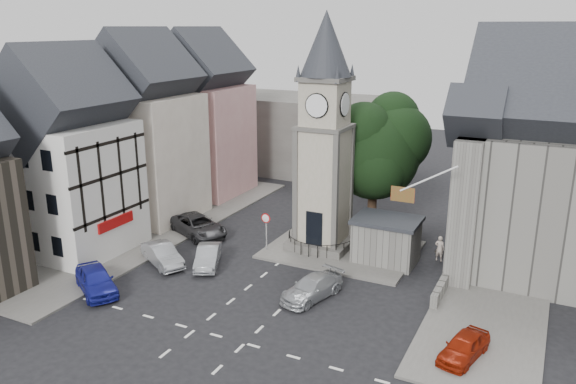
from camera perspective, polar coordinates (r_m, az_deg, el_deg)
The scene contains 22 objects.
ground at distance 33.92m, azimuth -1.84°, elevation -10.17°, with size 120.00×120.00×0.00m, color black.
pavement_west at distance 44.95m, azimuth -12.39°, elevation -3.60°, with size 6.00×30.00×0.14m, color #595651.
pavement_east at distance 37.93m, azimuth 20.63°, elevation -8.17°, with size 6.00×26.00×0.14m, color #595651.
central_island at distance 39.98m, azimuth 5.50°, elevation -5.83°, with size 10.00×8.00×0.16m, color #595651.
road_markings at distance 29.79m, azimuth -6.98°, elevation -14.35°, with size 20.00×8.00×0.01m, color silver.
clock_tower at distance 38.21m, azimuth 3.72°, elevation 5.75°, with size 4.86×4.86×16.25m.
stone_shelter at distance 38.05m, azimuth 9.95°, elevation -4.82°, with size 4.30×3.30×3.08m.
town_tree at distance 42.39m, azimuth 8.82°, elevation 5.08°, with size 7.20×7.20×10.80m.
warning_sign_post at distance 38.93m, azimuth -2.27°, elevation -3.33°, with size 0.70×0.19×2.85m.
terrace_pink at distance 52.82m, azimuth -8.65°, elevation 6.90°, with size 8.10×7.60×12.80m.
terrace_cream at distance 46.59m, azimuth -14.26°, elevation 5.30°, with size 8.10×7.60×12.80m.
terrace_tudor at distance 41.07m, azimuth -21.40°, elevation 2.64°, with size 8.10×7.60×12.00m.
backdrop_west at distance 61.75m, azimuth 0.52°, elevation 6.02°, with size 20.00×10.00×8.00m, color #4C4944.
east_boundary_wall at distance 39.89m, azimuth 17.01°, elevation -6.00°, with size 0.40×16.00×0.90m, color #5F5D57.
flagpole at distance 32.41m, azimuth 14.06°, elevation 1.30°, with size 3.68×0.10×2.74m.
car_west_blue at distance 35.54m, azimuth -18.94°, elevation -8.45°, with size 1.82×4.53×1.54m, color navy.
car_west_silver at distance 38.25m, azimuth -12.64°, elevation -6.24°, with size 1.47×4.23×1.39m, color gray.
car_west_grey at distance 42.95m, azimuth -9.15°, elevation -3.39°, with size 2.53×5.49×1.52m, color #2A2A2C.
car_island_silver at distance 37.54m, azimuth -8.14°, elevation -6.50°, with size 1.39×3.99×1.32m, color #94989C.
car_island_east at distance 33.06m, azimuth 2.45°, elevation -9.69°, with size 1.79×4.41×1.28m, color #A3A6AA.
car_east_red at distance 28.83m, azimuth 17.44°, elevation -14.78°, with size 1.45×3.60×1.23m, color maroon.
pedestrian at distance 39.23m, azimuth 15.14°, elevation -5.55°, with size 0.64×0.42×1.76m, color beige.
Camera 1 is at (14.37, -26.70, 15.21)m, focal length 35.00 mm.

